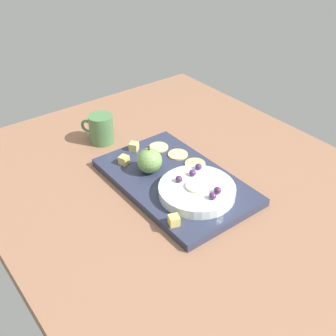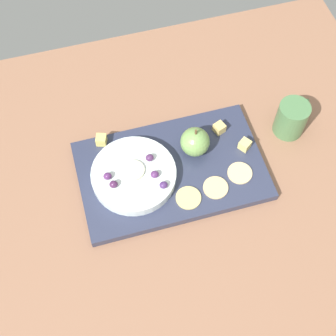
{
  "view_description": "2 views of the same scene",
  "coord_description": "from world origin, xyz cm",
  "px_view_note": "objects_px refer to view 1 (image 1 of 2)",
  "views": [
    {
      "loc": [
        -61.33,
        54.18,
        66.71
      ],
      "look_at": [
        4.49,
        4.0,
        9.29
      ],
      "focal_mm": 44.71,
      "sensor_mm": 36.0,
      "label": 1
    },
    {
      "loc": [
        -10.11,
        -46.57,
        95.72
      ],
      "look_at": [
        2.94,
        0.3,
        9.49
      ],
      "focal_mm": 51.12,
      "sensor_mm": 36.0,
      "label": 2
    }
  ],
  "objects_px": {
    "apple_whole": "(149,161)",
    "cheese_cube_0": "(134,147)",
    "grape_1": "(193,174)",
    "grape_3": "(199,167)",
    "apple_slice_0": "(196,186)",
    "serving_dish": "(197,191)",
    "cup": "(101,129)",
    "cracker_2": "(159,147)",
    "cracker_1": "(178,154)",
    "cheese_cube_1": "(124,160)",
    "grape_0": "(219,190)",
    "grape_4": "(213,196)",
    "cracker_0": "(195,164)",
    "cheese_cube_2": "(174,220)",
    "grape_2": "(179,179)",
    "platter": "(175,181)"
  },
  "relations": [
    {
      "from": "apple_whole",
      "to": "cheese_cube_0",
      "type": "height_order",
      "value": "apple_whole"
    },
    {
      "from": "apple_whole",
      "to": "grape_1",
      "type": "distance_m",
      "value": 0.12
    },
    {
      "from": "grape_3",
      "to": "apple_slice_0",
      "type": "relative_size",
      "value": 0.36
    },
    {
      "from": "serving_dish",
      "to": "cup",
      "type": "distance_m",
      "value": 0.38
    },
    {
      "from": "cracker_2",
      "to": "cracker_1",
      "type": "bearing_deg",
      "value": -162.38
    },
    {
      "from": "cracker_2",
      "to": "apple_slice_0",
      "type": "relative_size",
      "value": 1.08
    },
    {
      "from": "cheese_cube_1",
      "to": "grape_0",
      "type": "height_order",
      "value": "grape_0"
    },
    {
      "from": "grape_4",
      "to": "cup",
      "type": "distance_m",
      "value": 0.43
    },
    {
      "from": "serving_dish",
      "to": "cracker_0",
      "type": "relative_size",
      "value": 3.38
    },
    {
      "from": "cheese_cube_2",
      "to": "grape_2",
      "type": "xyz_separation_m",
      "value": [
        0.09,
        -0.08,
        0.02
      ]
    },
    {
      "from": "apple_slice_0",
      "to": "cracker_0",
      "type": "bearing_deg",
      "value": -39.62
    },
    {
      "from": "grape_3",
      "to": "cracker_2",
      "type": "bearing_deg",
      "value": -0.61
    },
    {
      "from": "apple_whole",
      "to": "grape_2",
      "type": "xyz_separation_m",
      "value": [
        -0.1,
        -0.01,
        -0.0
      ]
    },
    {
      "from": "cracker_0",
      "to": "grape_3",
      "type": "relative_size",
      "value": 3.01
    },
    {
      "from": "cheese_cube_1",
      "to": "cheese_cube_2",
      "type": "height_order",
      "value": "same"
    },
    {
      "from": "platter",
      "to": "grape_2",
      "type": "relative_size",
      "value": 22.53
    },
    {
      "from": "cracker_2",
      "to": "grape_3",
      "type": "distance_m",
      "value": 0.17
    },
    {
      "from": "grape_1",
      "to": "grape_2",
      "type": "distance_m",
      "value": 0.04
    },
    {
      "from": "cheese_cube_0",
      "to": "cheese_cube_1",
      "type": "distance_m",
      "value": 0.07
    },
    {
      "from": "apple_whole",
      "to": "cracker_0",
      "type": "bearing_deg",
      "value": -113.03
    },
    {
      "from": "grape_3",
      "to": "cheese_cube_2",
      "type": "bearing_deg",
      "value": 123.03
    },
    {
      "from": "cheese_cube_2",
      "to": "cracker_1",
      "type": "bearing_deg",
      "value": -40.21
    },
    {
      "from": "serving_dish",
      "to": "cheese_cube_1",
      "type": "distance_m",
      "value": 0.22
    },
    {
      "from": "cracker_2",
      "to": "grape_0",
      "type": "bearing_deg",
      "value": 174.17
    },
    {
      "from": "grape_1",
      "to": "grape_4",
      "type": "height_order",
      "value": "same"
    },
    {
      "from": "cheese_cube_1",
      "to": "apple_slice_0",
      "type": "bearing_deg",
      "value": -163.67
    },
    {
      "from": "serving_dish",
      "to": "grape_3",
      "type": "bearing_deg",
      "value": -43.25
    },
    {
      "from": "apple_whole",
      "to": "cracker_0",
      "type": "xyz_separation_m",
      "value": [
        -0.05,
        -0.11,
        -0.03
      ]
    },
    {
      "from": "cheese_cube_1",
      "to": "cheese_cube_0",
      "type": "bearing_deg",
      "value": -55.17
    },
    {
      "from": "grape_0",
      "to": "apple_slice_0",
      "type": "height_order",
      "value": "grape_0"
    },
    {
      "from": "apple_whole",
      "to": "cracker_1",
      "type": "distance_m",
      "value": 0.11
    },
    {
      "from": "platter",
      "to": "cheese_cube_0",
      "type": "height_order",
      "value": "cheese_cube_0"
    },
    {
      "from": "cracker_0",
      "to": "grape_1",
      "type": "bearing_deg",
      "value": 136.12
    },
    {
      "from": "cracker_2",
      "to": "grape_2",
      "type": "distance_m",
      "value": 0.19
    },
    {
      "from": "cheese_cube_2",
      "to": "grape_2",
      "type": "bearing_deg",
      "value": -42.81
    },
    {
      "from": "cheese_cube_1",
      "to": "cheese_cube_2",
      "type": "distance_m",
      "value": 0.26
    },
    {
      "from": "cracker_1",
      "to": "grape_0",
      "type": "distance_m",
      "value": 0.21
    },
    {
      "from": "apple_whole",
      "to": "grape_0",
      "type": "xyz_separation_m",
      "value": [
        -0.19,
        -0.06,
        -0.0
      ]
    },
    {
      "from": "cup",
      "to": "cheese_cube_0",
      "type": "bearing_deg",
      "value": -165.39
    },
    {
      "from": "platter",
      "to": "grape_4",
      "type": "distance_m",
      "value": 0.14
    },
    {
      "from": "apple_slice_0",
      "to": "platter",
      "type": "bearing_deg",
      "value": -2.03
    },
    {
      "from": "cheese_cube_1",
      "to": "grape_0",
      "type": "distance_m",
      "value": 0.28
    },
    {
      "from": "cheese_cube_1",
      "to": "cracker_1",
      "type": "bearing_deg",
      "value": -111.3
    },
    {
      "from": "grape_0",
      "to": "grape_1",
      "type": "xyz_separation_m",
      "value": [
        0.08,
        0.0,
        -0.0
      ]
    },
    {
      "from": "grape_2",
      "to": "cracker_0",
      "type": "bearing_deg",
      "value": -61.03
    },
    {
      "from": "cheese_cube_0",
      "to": "grape_4",
      "type": "distance_m",
      "value": 0.31
    },
    {
      "from": "apple_whole",
      "to": "cracker_1",
      "type": "height_order",
      "value": "apple_whole"
    },
    {
      "from": "apple_whole",
      "to": "grape_0",
      "type": "relative_size",
      "value": 3.62
    },
    {
      "from": "cheese_cube_0",
      "to": "cup",
      "type": "distance_m",
      "value": 0.13
    },
    {
      "from": "cracker_0",
      "to": "grape_1",
      "type": "distance_m",
      "value": 0.09
    }
  ]
}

